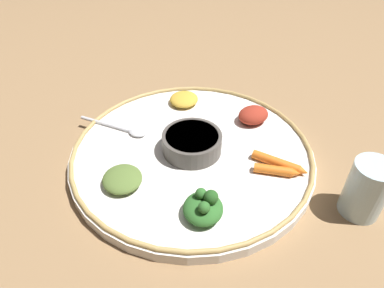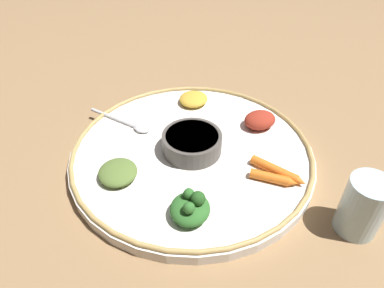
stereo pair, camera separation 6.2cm
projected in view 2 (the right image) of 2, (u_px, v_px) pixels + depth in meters
name	position (u px, v px, depth m)	size (l,w,h in m)	color
ground_plane	(192.00, 158.00, 0.65)	(2.40, 2.40, 0.00)	olive
platter	(192.00, 154.00, 0.64)	(0.44, 0.44, 0.02)	white
platter_rim	(192.00, 149.00, 0.63)	(0.44, 0.44, 0.01)	tan
center_bowl	(192.00, 142.00, 0.62)	(0.11, 0.11, 0.04)	#4C4742
spoon	(129.00, 124.00, 0.69)	(0.12, 0.12, 0.01)	silver
greens_pile	(191.00, 208.00, 0.51)	(0.08, 0.08, 0.05)	#2D6628
carrot_near_spoon	(273.00, 178.00, 0.57)	(0.05, 0.07, 0.02)	orange
carrot_outer	(277.00, 171.00, 0.58)	(0.09, 0.07, 0.02)	orange
mound_collards	(118.00, 172.00, 0.58)	(0.07, 0.07, 0.02)	#567033
mound_beet	(260.00, 120.00, 0.68)	(0.06, 0.05, 0.03)	maroon
mound_lentil_yellow	(193.00, 99.00, 0.75)	(0.06, 0.06, 0.02)	gold
drinking_glass	(362.00, 209.00, 0.50)	(0.06, 0.06, 0.10)	silver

